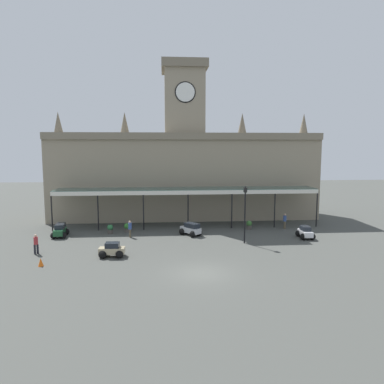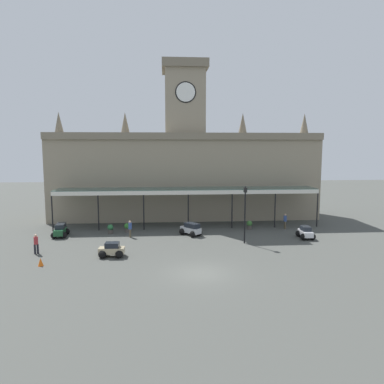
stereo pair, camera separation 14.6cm
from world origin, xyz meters
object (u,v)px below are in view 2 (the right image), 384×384
victorian_lamppost (245,208)px  planter_by_canopy (110,229)px  pedestrian_near_entrance (36,243)px  pedestrian_crossing_forecourt (285,221)px  planter_near_kerb (249,225)px  car_silver_estate (191,230)px  car_white_sedan (306,233)px  traffic_cone (41,262)px  planter_forecourt_centre (127,228)px  car_beige_sedan (112,251)px  pedestrian_beside_cars (130,228)px  car_green_estate (60,231)px

victorian_lamppost → planter_by_canopy: 14.10m
victorian_lamppost → pedestrian_near_entrance: bearing=-173.7°
pedestrian_crossing_forecourt → planter_near_kerb: pedestrian_crossing_forecourt is taller
car_silver_estate → car_white_sedan: bearing=-10.5°
traffic_cone → planter_forecourt_centre: (5.33, 10.49, 0.18)m
car_beige_sedan → pedestrian_beside_cars: 6.44m
pedestrian_crossing_forecourt → planter_forecourt_centre: 17.08m
pedestrian_beside_cars → pedestrian_crossing_forecourt: bearing=8.7°
car_silver_estate → pedestrian_near_entrance: (-13.36, -5.45, 0.34)m
pedestrian_near_entrance → traffic_cone: size_ratio=2.68×
car_beige_sedan → traffic_cone: bearing=-158.5°
pedestrian_near_entrance → planter_near_kerb: 21.29m
victorian_lamppost → planter_by_canopy: victorian_lamppost is taller
pedestrian_crossing_forecourt → pedestrian_beside_cars: 16.73m
planter_by_canopy → car_beige_sedan: bearing=-80.7°
car_green_estate → traffic_cone: 9.21m
pedestrian_beside_cars → planter_near_kerb: size_ratio=1.74×
car_beige_sedan → planter_near_kerb: 16.13m
car_green_estate → traffic_cone: car_green_estate is taller
car_white_sedan → pedestrian_near_entrance: 24.70m
car_silver_estate → traffic_cone: (-11.93, -8.70, -0.25)m
car_white_sedan → victorian_lamppost: 7.09m
car_white_sedan → planter_by_canopy: 19.64m
car_green_estate → planter_near_kerb: bearing=5.0°
pedestrian_crossing_forecourt → pedestrian_beside_cars: bearing=-171.3°
pedestrian_near_entrance → planter_forecourt_centre: bearing=46.9°
car_green_estate → pedestrian_beside_cars: 7.03m
car_beige_sedan → planter_near_kerb: bearing=33.5°
planter_forecourt_centre → traffic_cone: bearing=-117.0°
pedestrian_near_entrance → victorian_lamppost: 18.36m
car_white_sedan → car_silver_estate: (-11.10, 2.06, 0.06)m
car_silver_estate → pedestrian_beside_cars: 6.08m
victorian_lamppost → traffic_cone: 17.73m
car_beige_sedan → victorian_lamppost: bearing=15.8°
car_beige_sedan → planter_forecourt_centre: size_ratio=2.17×
victorian_lamppost → planter_near_kerb: (1.79, 5.59, -2.80)m
pedestrian_beside_cars → traffic_cone: bearing=-125.1°
car_silver_estate → planter_forecourt_centre: (-6.59, 1.79, -0.07)m
pedestrian_crossing_forecourt → planter_forecourt_centre: bearing=-178.7°
car_green_estate → car_beige_sedan: 9.42m
traffic_cone → pedestrian_beside_cars: bearing=54.9°
car_silver_estate → planter_forecourt_centre: 6.83m
victorian_lamppost → traffic_cone: (-16.66, -5.27, -2.98)m
pedestrian_near_entrance → car_white_sedan: bearing=7.9°
car_white_sedan → pedestrian_crossing_forecourt: 4.30m
victorian_lamppost → planter_forecourt_centre: victorian_lamppost is taller
pedestrian_near_entrance → planter_by_canopy: pedestrian_near_entrance is taller
car_silver_estate → pedestrian_beside_cars: size_ratio=1.44×
car_white_sedan → pedestrian_beside_cars: size_ratio=1.24×
pedestrian_crossing_forecourt → car_beige_sedan: bearing=-152.9°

